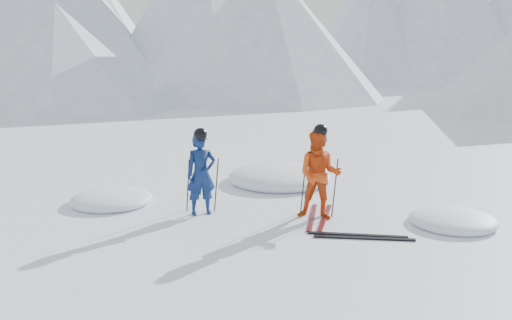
{
  "coord_description": "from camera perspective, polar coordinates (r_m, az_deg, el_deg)",
  "views": [
    {
      "loc": [
        -0.94,
        -9.48,
        3.15
      ],
      "look_at": [
        -1.94,
        0.5,
        1.1
      ],
      "focal_mm": 38.0,
      "sensor_mm": 36.0,
      "label": 1
    }
  ],
  "objects": [
    {
      "name": "pole_red_right",
      "position": [
        10.43,
        8.3,
        -2.91
      ],
      "size": [
        0.11,
        0.08,
        1.13
      ],
      "primitive_type": "cylinder",
      "rotation": [
        -0.05,
        0.08,
        0.0
      ],
      "color": "black",
      "rests_on": "ground"
    },
    {
      "name": "skier_blue",
      "position": [
        10.48,
        -5.79,
        -1.5
      ],
      "size": [
        0.68,
        0.59,
        1.59
      ],
      "primitive_type": "imported",
      "rotation": [
        0.0,
        0.0,
        0.43
      ],
      "color": "#0D2151",
      "rests_on": "ground"
    },
    {
      "name": "pole_red_left",
      "position": [
        10.52,
        5.01,
        -2.71
      ],
      "size": [
        0.11,
        0.09,
        1.13
      ],
      "primitive_type": "cylinder",
      "rotation": [
        0.06,
        0.08,
        0.0
      ],
      "color": "black",
      "rests_on": "ground"
    },
    {
      "name": "ski_loose_a",
      "position": [
        9.58,
        10.62,
        -7.76
      ],
      "size": [
        1.7,
        0.17,
        0.03
      ],
      "primitive_type": "cube",
      "rotation": [
        0.0,
        0.0,
        1.52
      ],
      "color": "black",
      "rests_on": "ground"
    },
    {
      "name": "snow_lumps",
      "position": [
        11.88,
        4.06,
        -3.85
      ],
      "size": [
        10.38,
        6.9,
        0.55
      ],
      "color": "white",
      "rests_on": "ground"
    },
    {
      "name": "ski_loose_b",
      "position": [
        9.45,
        11.31,
        -8.07
      ],
      "size": [
        1.7,
        0.11,
        0.03
      ],
      "primitive_type": "cube",
      "rotation": [
        0.0,
        0.0,
        1.56
      ],
      "color": "black",
      "rests_on": "ground"
    },
    {
      "name": "mountain_range",
      "position": [
        45.42,
        14.67,
        15.72
      ],
      "size": [
        106.15,
        62.94,
        15.53
      ],
      "color": "#B2BCD1",
      "rests_on": "ground"
    },
    {
      "name": "pole_blue_right",
      "position": [
        10.74,
        -4.19,
        -2.61
      ],
      "size": [
        0.11,
        0.07,
        1.06
      ],
      "primitive_type": "cylinder",
      "rotation": [
        -0.04,
        0.08,
        0.0
      ],
      "color": "black",
      "rests_on": "ground"
    },
    {
      "name": "pole_blue_left",
      "position": [
        10.75,
        -7.17,
        -2.65
      ],
      "size": [
        0.11,
        0.08,
        1.06
      ],
      "primitive_type": "cylinder",
      "rotation": [
        0.05,
        0.08,
        0.0
      ],
      "color": "black",
      "rests_on": "ground"
    },
    {
      "name": "ground",
      "position": [
        10.03,
        10.86,
        -6.96
      ],
      "size": [
        160.0,
        160.0,
        0.0
      ],
      "primitive_type": "plane",
      "color": "white",
      "rests_on": "ground"
    },
    {
      "name": "skier_red",
      "position": [
        10.21,
        6.7,
        -1.55
      ],
      "size": [
        0.89,
        0.72,
        1.7
      ],
      "primitive_type": "imported",
      "rotation": [
        0.0,
        0.0,
        -0.1
      ],
      "color": "#D44411",
      "rests_on": "ground"
    },
    {
      "name": "ski_worn_right",
      "position": [
        10.43,
        7.25,
        -6.03
      ],
      "size": [
        0.32,
        1.7,
        0.03
      ],
      "primitive_type": "cube",
      "rotation": [
        0.0,
        0.0,
        -0.14
      ],
      "color": "black",
      "rests_on": "ground"
    },
    {
      "name": "ski_worn_left",
      "position": [
        10.43,
        5.93,
        -6.01
      ],
      "size": [
        0.21,
        1.7,
        0.03
      ],
      "primitive_type": "cube",
      "rotation": [
        0.0,
        0.0,
        -0.07
      ],
      "color": "black",
      "rests_on": "ground"
    }
  ]
}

